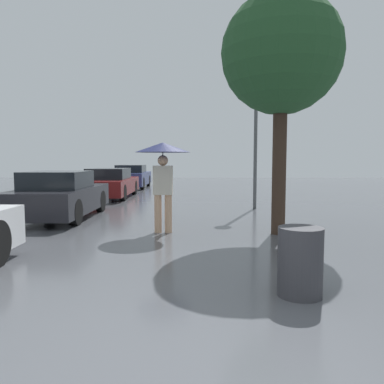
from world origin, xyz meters
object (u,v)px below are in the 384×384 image
street_lamp (258,97)px  parked_car_third (112,184)px  parked_car_farthest (133,177)px  parked_car_second (62,196)px  pedestrian (164,159)px  tree (283,55)px  trash_bin (302,262)px

street_lamp → parked_car_third: bearing=145.9°
parked_car_farthest → street_lamp: 10.77m
parked_car_second → parked_car_farthest: parked_car_farthest is taller
pedestrian → tree: 3.12m
parked_car_farthest → pedestrian: bearing=-78.1°
parked_car_farthest → trash_bin: (4.50, -16.46, -0.21)m
street_lamp → parked_car_farthest: bearing=120.4°
parked_car_third → trash_bin: 11.96m
pedestrian → parked_car_second: pedestrian is taller
pedestrian → street_lamp: bearing=56.6°
parked_car_farthest → tree: (5.07, -12.96, 2.96)m
pedestrian → trash_bin: pedestrian is taller
parked_car_second → street_lamp: size_ratio=0.82×
pedestrian → parked_car_second: 3.60m
tree → street_lamp: bearing=87.3°
parked_car_second → parked_car_farthest: (0.13, 10.82, 0.02)m
pedestrian → parked_car_second: bearing=144.9°
parked_car_farthest → street_lamp: street_lamp is taller
parked_car_second → pedestrian: bearing=-35.1°
tree → trash_bin: 4.76m
trash_bin → parked_car_farthest: bearing=105.3°
parked_car_third → trash_bin: bearing=-67.8°
street_lamp → trash_bin: 8.13m
tree → trash_bin: size_ratio=6.24×
trash_bin → parked_car_second: bearing=129.4°
parked_car_third → street_lamp: 6.98m
pedestrian → tree: size_ratio=0.39×
parked_car_third → tree: 9.60m
pedestrian → parked_car_farthest: bearing=101.9°
parked_car_second → trash_bin: bearing=-50.6°
pedestrian → parked_car_third: 7.97m
pedestrian → parked_car_farthest: size_ratio=0.44×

